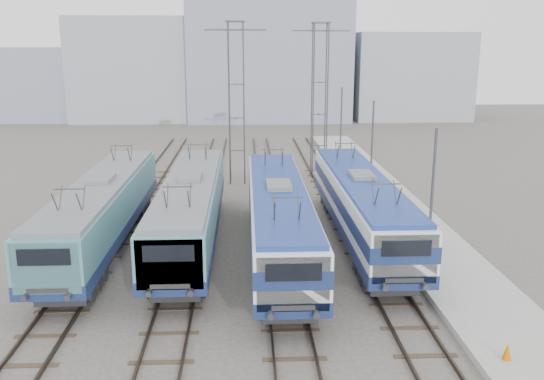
{
  "coord_description": "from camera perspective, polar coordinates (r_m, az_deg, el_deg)",
  "views": [
    {
      "loc": [
        0.68,
        -21.42,
        10.36
      ],
      "look_at": [
        1.98,
        7.0,
        3.16
      ],
      "focal_mm": 38.0,
      "sensor_mm": 36.0,
      "label": 1
    }
  ],
  "objects": [
    {
      "name": "locomotive_center_right",
      "position": [
        28.19,
        0.69,
        -2.47
      ],
      "size": [
        2.81,
        17.78,
        3.34
      ],
      "color": "navy",
      "rests_on": "ground"
    },
    {
      "name": "catenary_tower_east",
      "position": [
        45.94,
        4.74,
        9.51
      ],
      "size": [
        4.5,
        1.2,
        12.0
      ],
      "color": "#3F4247",
      "rests_on": "ground"
    },
    {
      "name": "building_west",
      "position": [
        84.77,
        -12.85,
        11.59
      ],
      "size": [
        18.0,
        12.0,
        14.0
      ],
      "primitive_type": "cube",
      "color": "#929AA3",
      "rests_on": "ground"
    },
    {
      "name": "ground",
      "position": [
        23.81,
        -4.07,
        -11.63
      ],
      "size": [
        160.0,
        160.0,
        0.0
      ],
      "primitive_type": "plane",
      "color": "#514C47"
    },
    {
      "name": "catenary_tower_west",
      "position": [
        43.59,
        -3.54,
        9.28
      ],
      "size": [
        4.5,
        1.2,
        12.0
      ],
      "color": "#3F4247",
      "rests_on": "ground"
    },
    {
      "name": "locomotive_far_right",
      "position": [
        30.83,
        8.84,
        -1.21
      ],
      "size": [
        2.79,
        17.66,
        3.32
      ],
      "color": "navy",
      "rests_on": "ground"
    },
    {
      "name": "building_center",
      "position": [
        83.5,
        -0.34,
        13.27
      ],
      "size": [
        22.0,
        14.0,
        18.0
      ],
      "primitive_type": "cube",
      "color": "gray",
      "rests_on": "ground"
    },
    {
      "name": "locomotive_center_left",
      "position": [
        30.2,
        -8.09,
        -1.6
      ],
      "size": [
        2.8,
        17.7,
        3.33
      ],
      "color": "navy",
      "rests_on": "ground"
    },
    {
      "name": "mast_mid",
      "position": [
        36.94,
        9.83,
        3.29
      ],
      "size": [
        0.12,
        0.12,
        7.0
      ],
      "primitive_type": "cylinder",
      "color": "#3F4247",
      "rests_on": "ground"
    },
    {
      "name": "building_east",
      "position": [
        86.73,
        13.23,
        10.95
      ],
      "size": [
        16.0,
        12.0,
        12.0
      ],
      "primitive_type": "cube",
      "color": "#929AA3",
      "rests_on": "ground"
    },
    {
      "name": "building_far_west",
      "position": [
        89.05,
        -23.11,
        9.64
      ],
      "size": [
        14.0,
        10.0,
        10.0
      ],
      "primitive_type": "cube",
      "color": "gray",
      "rests_on": "ground"
    },
    {
      "name": "platform",
      "position": [
        32.57,
        14.57,
        -4.54
      ],
      "size": [
        4.0,
        70.0,
        0.3
      ],
      "primitive_type": "cube",
      "color": "#9E9E99",
      "rests_on": "ground"
    },
    {
      "name": "safety_cone",
      "position": [
        21.06,
        22.26,
        -14.6
      ],
      "size": [
        0.31,
        0.31,
        0.57
      ],
      "primitive_type": "cone",
      "color": "#D06200",
      "rests_on": "platform"
    },
    {
      "name": "mast_rear",
      "position": [
        48.57,
        6.84,
        5.98
      ],
      "size": [
        0.12,
        0.12,
        7.0
      ],
      "primitive_type": "cylinder",
      "color": "#3F4247",
      "rests_on": "ground"
    },
    {
      "name": "mast_front",
      "position": [
        25.66,
        15.48,
        -1.83
      ],
      "size": [
        0.12,
        0.12,
        7.0
      ],
      "primitive_type": "cylinder",
      "color": "#3F4247",
      "rests_on": "ground"
    },
    {
      "name": "locomotive_far_left",
      "position": [
        30.78,
        -16.49,
        -1.75
      ],
      "size": [
        2.8,
        17.71,
        3.33
      ],
      "color": "navy",
      "rests_on": "ground"
    }
  ]
}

